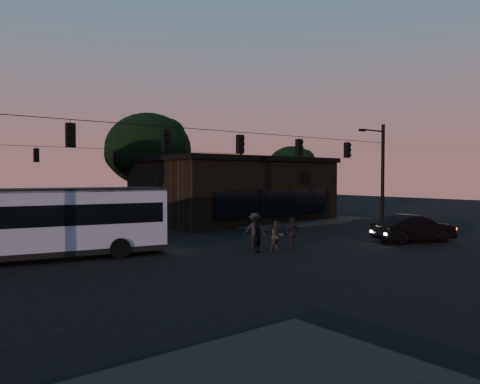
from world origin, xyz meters
TOP-DOWN VIEW (x-y plane):
  - ground at (0.00, 0.00)m, footprint 120.00×120.00m
  - sidewalk_far_right at (12.00, 14.00)m, footprint 14.00×10.00m
  - building at (9.00, 15.97)m, footprint 15.40×10.41m
  - tree_behind at (4.00, 22.00)m, footprint 7.60×7.60m
  - tree_right at (18.00, 18.00)m, footprint 5.20×5.20m
  - signal_rig_near at (0.00, 4.00)m, footprint 26.24×0.30m
  - signal_rig_far at (0.00, 20.00)m, footprint 26.24×0.30m
  - bus at (-9.55, 7.00)m, footprint 11.97×4.95m
  - car at (9.26, -0.71)m, footprint 5.16×3.22m
  - pedestrian_a at (-0.30, 2.23)m, footprint 0.80×0.71m
  - pedestrian_b at (0.73, 1.89)m, footprint 0.88×0.76m
  - pedestrian_c at (1.84, 1.88)m, footprint 1.00×0.46m
  - pedestrian_d at (0.82, 3.75)m, footprint 1.37×1.28m

SIDE VIEW (x-z plane):
  - ground at x=0.00m, z-range 0.00..0.00m
  - sidewalk_far_right at x=12.00m, z-range 0.00..0.15m
  - pedestrian_b at x=0.73m, z-range 0.00..1.55m
  - car at x=9.26m, z-range 0.00..1.61m
  - pedestrian_c at x=1.84m, z-range 0.00..1.67m
  - pedestrian_a at x=-0.30m, z-range 0.00..1.84m
  - pedestrian_d at x=0.82m, z-range 0.00..1.85m
  - bus at x=-9.55m, z-range 0.20..3.49m
  - building at x=9.00m, z-range 0.01..5.41m
  - signal_rig_far at x=0.00m, z-range 0.45..7.95m
  - signal_rig_near at x=0.00m, z-range 0.70..8.20m
  - tree_right at x=18.00m, z-range 1.20..8.06m
  - tree_behind at x=4.00m, z-range 1.48..10.91m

